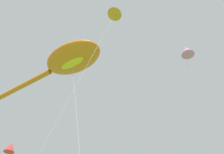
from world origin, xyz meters
TOP-DOWN VIEW (x-y plane):
  - big_show_kite at (-3.21, 14.65)m, footprint 7.86×12.78m
  - small_kite_streamer_purple at (-1.80, 8.71)m, footprint 5.48×2.03m
  - small_kite_stunt_black at (7.52, 10.73)m, footprint 1.30×5.59m
  - small_kite_delta_white at (-4.68, 29.47)m, footprint 2.37×1.31m

SIDE VIEW (x-z plane):
  - small_kite_delta_white at x=-4.68m, z-range 7.13..22.57m
  - big_show_kite at x=-3.21m, z-range 8.05..25.55m
  - small_kite_streamer_purple at x=-1.80m, z-range 8.29..26.20m
  - small_kite_stunt_black at x=7.52m, z-range 9.69..30.29m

